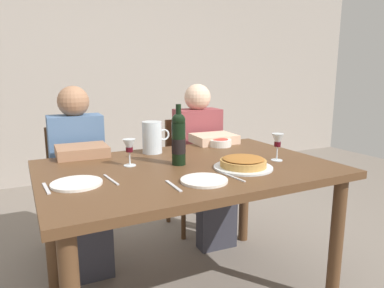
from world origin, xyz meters
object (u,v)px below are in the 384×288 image
Objects in this scene: chair_right at (191,166)px; dining_table at (188,182)px; dinner_plate_left_setting at (77,183)px; diner_left at (80,172)px; diner_right at (204,158)px; wine_bottle at (179,139)px; water_pitcher at (152,139)px; wine_glass_right_diner at (129,147)px; chair_left at (76,180)px; baked_tart at (243,163)px; salad_bowl at (220,142)px; wine_glass_left_diner at (278,142)px; dinner_plate_right_setting at (204,180)px.

dining_table is at bearing 65.71° from chair_right.
dinner_plate_left_setting reaches higher than dining_table.
diner_left is 1.00× the size of diner_right.
water_pitcher is at bearing 94.65° from wine_bottle.
wine_glass_right_diner is 0.85m from chair_left.
diner_left is (-0.42, 0.60, -0.28)m from wine_bottle.
diner_left is (-0.01, -0.24, 0.12)m from chair_left.
baked_tart is at bearing -38.25° from dining_table.
salad_bowl is at bearing -1.33° from water_pitcher.
diner_right reaches higher than wine_glass_right_diner.
wine_glass_left_diner is 1.24m from diner_left.
dinner_plate_left_setting is at bearing 38.10° from diner_right.
dining_table is 0.54m from wine_glass_left_diner.
water_pitcher is 0.87× the size of dinner_plate_left_setting.
diner_right reaches higher than dinner_plate_right_setting.
salad_bowl is (0.45, 0.32, -0.11)m from wine_bottle.
water_pitcher reaches higher than dining_table.
dining_table is 1.00m from chair_right.
wine_glass_left_diner is 1.07m from chair_right.
dining_table is 9.85× the size of salad_bowl.
diner_right is at bearing 75.10° from baked_tart.
diner_right is at bearing 61.36° from dinner_plate_right_setting.
wine_bottle is 0.56m from salad_bowl.
wine_bottle is 1.67× the size of water_pitcher.
chair_right is (0.90, -0.01, 0.00)m from chair_left.
salad_bowl reaches higher than dining_table.
diner_right reaches higher than chair_left.
dining_table is 1.29× the size of diner_right.
dining_table is at bearing -48.94° from wine_bottle.
chair_right is at bearing 59.52° from wine_bottle.
water_pitcher is 0.32m from wine_glass_right_diner.
salad_bowl is at bearing 98.99° from wine_glass_left_diner.
water_pitcher is 1.35× the size of wine_glass_right_diner.
baked_tart is at bearing -39.88° from wine_bottle.
chair_right is (0.49, 0.83, -0.40)m from wine_bottle.
dinner_plate_left_setting is 1.03× the size of dinner_plate_right_setting.
water_pitcher reaches higher than dinner_plate_right_setting.
baked_tart is at bearing 81.05° from chair_right.
chair_left is 0.75× the size of diner_left.
dinner_plate_right_setting is at bearing -159.49° from baked_tart.
water_pitcher reaches higher than wine_glass_left_diner.
diner_left is at bearing 125.26° from dining_table.
chair_right is 0.75× the size of diner_right.
chair_left is (-0.86, 0.52, -0.29)m from salad_bowl.
diner_left is at bearing 129.67° from baked_tart.
baked_tart is at bearing -7.38° from dinner_plate_left_setting.
wine_bottle reaches higher than dining_table.
water_pitcher is at bearing 90.16° from dinner_plate_right_setting.
dinner_plate_right_setting is (-0.06, -0.29, 0.10)m from dining_table.
diner_right is (0.89, -0.24, 0.12)m from chair_left.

